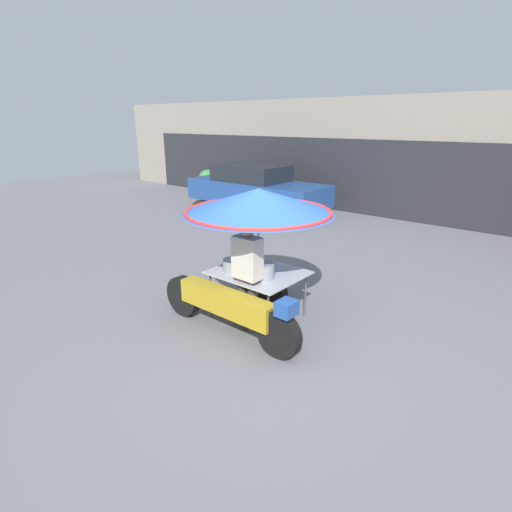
% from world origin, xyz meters
% --- Properties ---
extents(ground_plane, '(36.00, 36.00, 0.00)m').
position_xyz_m(ground_plane, '(0.00, 0.00, 0.00)').
color(ground_plane, slate).
extents(shopfront_building, '(28.00, 2.06, 3.41)m').
position_xyz_m(shopfront_building, '(0.00, 8.83, 1.70)').
color(shopfront_building, gray).
rests_on(shopfront_building, ground).
extents(vendor_motorcycle_cart, '(2.33, 2.05, 1.88)m').
position_xyz_m(vendor_motorcycle_cart, '(-0.59, 0.47, 1.48)').
color(vendor_motorcycle_cart, black).
rests_on(vendor_motorcycle_cart, ground).
extents(vendor_person, '(0.38, 0.22, 1.52)m').
position_xyz_m(vendor_person, '(-0.47, 0.16, 0.85)').
color(vendor_person, '#4C473D').
rests_on(vendor_person, ground).
extents(parked_car, '(4.54, 1.67, 1.44)m').
position_xyz_m(parked_car, '(-5.20, 6.01, 0.74)').
color(parked_car, black).
rests_on(parked_car, ground).
extents(potted_plant, '(0.70, 0.70, 0.91)m').
position_xyz_m(potted_plant, '(-8.86, 7.44, 0.51)').
color(potted_plant, brown).
rests_on(potted_plant, ground).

